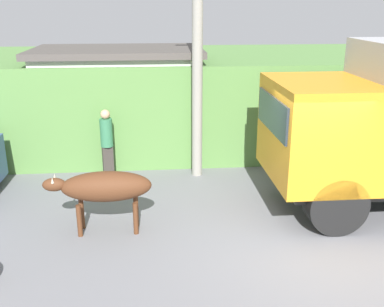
{
  "coord_description": "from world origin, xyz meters",
  "views": [
    {
      "loc": [
        -2.42,
        -6.91,
        4.05
      ],
      "look_at": [
        -1.71,
        0.96,
        1.38
      ],
      "focal_mm": 42.0,
      "sensor_mm": 36.0,
      "label": 1
    }
  ],
  "objects": [
    {
      "name": "ground_plane",
      "position": [
        0.0,
        0.0,
        0.0
      ],
      "size": [
        60.0,
        60.0,
        0.0
      ],
      "primitive_type": "plane",
      "color": "slate"
    },
    {
      "name": "hillside_embankment",
      "position": [
        0.0,
        6.61,
        1.29
      ],
      "size": [
        32.0,
        5.63,
        2.59
      ],
      "color": "#568442",
      "rests_on": "ground_plane"
    },
    {
      "name": "building_backdrop",
      "position": [
        -3.29,
        5.11,
        1.47
      ],
      "size": [
        4.38,
        2.7,
        2.92
      ],
      "color": "#B2BCAD",
      "rests_on": "ground_plane"
    },
    {
      "name": "brown_cow",
      "position": [
        -3.33,
        0.67,
        0.88
      ],
      "size": [
        1.94,
        0.56,
        1.17
      ],
      "rotation": [
        0.0,
        0.0,
        -0.16
      ],
      "color": "#512D19",
      "rests_on": "ground_plane"
    },
    {
      "name": "pedestrian_on_hill",
      "position": [
        -3.53,
        3.47,
        0.93
      ],
      "size": [
        0.36,
        0.36,
        1.67
      ],
      "rotation": [
        0.0,
        0.0,
        3.41
      ],
      "color": "#38332D",
      "rests_on": "ground_plane"
    },
    {
      "name": "utility_pole",
      "position": [
        -1.38,
        3.39,
        2.85
      ],
      "size": [
        0.9,
        0.25,
        5.48
      ],
      "color": "gray",
      "rests_on": "ground_plane"
    }
  ]
}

